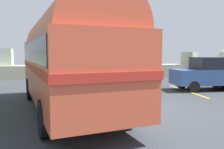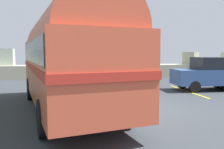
{
  "view_description": "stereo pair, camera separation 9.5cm",
  "coord_description": "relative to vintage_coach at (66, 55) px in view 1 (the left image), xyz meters",
  "views": [
    {
      "loc": [
        -2.44,
        -8.46,
        2.1
      ],
      "look_at": [
        -0.8,
        1.03,
        1.23
      ],
      "focal_mm": 37.81,
      "sensor_mm": 36.0,
      "label": 1
    },
    {
      "loc": [
        -2.35,
        -8.48,
        2.1
      ],
      "look_at": [
        -0.8,
        1.03,
        1.23
      ],
      "focal_mm": 37.81,
      "sensor_mm": 36.0,
      "label": 2
    }
  ],
  "objects": [
    {
      "name": "parked_car_nearest",
      "position": [
        7.94,
        3.49,
        -1.08
      ],
      "size": [
        4.16,
        1.85,
        1.86
      ],
      "rotation": [
        0.0,
        0.0,
        1.53
      ],
      "color": "black",
      "rests_on": "ground"
    },
    {
      "name": "ground",
      "position": [
        2.62,
        -0.22,
        -2.04
      ],
      "size": [
        32.0,
        26.0,
        0.02
      ],
      "color": "#34383D"
    },
    {
      "name": "breakwater",
      "position": [
        2.74,
        11.59,
        -1.31
      ],
      "size": [
        31.36,
        2.27,
        2.5
      ],
      "color": "#B5B197",
      "rests_on": "ground"
    },
    {
      "name": "lamp_post",
      "position": [
        3.28,
        6.8,
        2.0
      ],
      "size": [
        0.84,
        1.02,
        7.27
      ],
      "color": "#5B5B60",
      "rests_on": "ground"
    },
    {
      "name": "vintage_coach",
      "position": [
        0.0,
        0.0,
        0.0
      ],
      "size": [
        4.31,
        8.9,
        3.7
      ],
      "rotation": [
        0.0,
        0.0,
        0.23
      ],
      "color": "black",
      "rests_on": "ground"
    }
  ]
}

